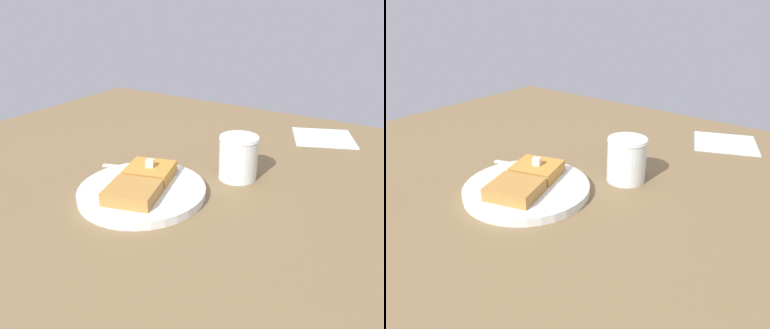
{
  "view_description": "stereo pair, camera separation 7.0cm",
  "coord_description": "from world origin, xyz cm",
  "views": [
    {
      "loc": [
        53.64,
        45.01,
        36.48
      ],
      "look_at": [
        -0.73,
        11.41,
        7.39
      ],
      "focal_mm": 35.0,
      "sensor_mm": 36.0,
      "label": 1
    },
    {
      "loc": [
        49.63,
        50.76,
        36.48
      ],
      "look_at": [
        -0.73,
        11.41,
        7.39
      ],
      "focal_mm": 35.0,
      "sensor_mm": 36.0,
      "label": 2
    }
  ],
  "objects": [
    {
      "name": "table_surface",
      "position": [
        0.0,
        0.0,
        1.45
      ],
      "size": [
        114.49,
        114.49,
        2.89
      ],
      "primitive_type": "cube",
      "color": "brown",
      "rests_on": "ground"
    },
    {
      "name": "fork",
      "position": [
        0.98,
        1.45,
        4.63
      ],
      "size": [
        6.61,
        15.58,
        0.36
      ],
      "color": "silver",
      "rests_on": "plate"
    },
    {
      "name": "toast_slice_middle",
      "position": [
        11.23,
        6.82,
        5.64
      ],
      "size": [
        9.95,
        10.43,
        2.38
      ],
      "primitive_type": "cube",
      "rotation": [
        0.0,
        0.0,
        0.3
      ],
      "color": "#A77335",
      "rests_on": "plate"
    },
    {
      "name": "syrup_jar",
      "position": [
        -8.64,
        17.24,
        6.97
      ],
      "size": [
        7.82,
        7.82,
        8.72
      ],
      "color": "#3A1805",
      "rests_on": "table_surface"
    },
    {
      "name": "plate",
      "position": [
        7.18,
        5.58,
        3.8
      ],
      "size": [
        23.3,
        23.3,
        1.56
      ],
      "color": "silver",
      "rests_on": "table_surface"
    },
    {
      "name": "toast_slice_left",
      "position": [
        3.12,
        4.34,
        5.64
      ],
      "size": [
        9.95,
        10.43,
        2.38
      ],
      "primitive_type": "cube",
      "rotation": [
        0.0,
        0.0,
        0.3
      ],
      "color": "#B57B30",
      "rests_on": "plate"
    },
    {
      "name": "napkin",
      "position": [
        -40.72,
        26.34,
        3.04
      ],
      "size": [
        18.09,
        18.63,
        0.3
      ],
      "primitive_type": "cube",
      "rotation": [
        0.0,
        0.0,
        0.39
      ],
      "color": "silver",
      "rests_on": "table_surface"
    },
    {
      "name": "butter_pat_primary",
      "position": [
        3.28,
        4.54,
        7.54
      ],
      "size": [
        1.76,
        1.83,
        1.42
      ],
      "primitive_type": "cube",
      "rotation": [
        0.0,
        0.0,
        2.02
      ],
      "color": "#F6E8CA",
      "rests_on": "toast_slice_left"
    }
  ]
}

